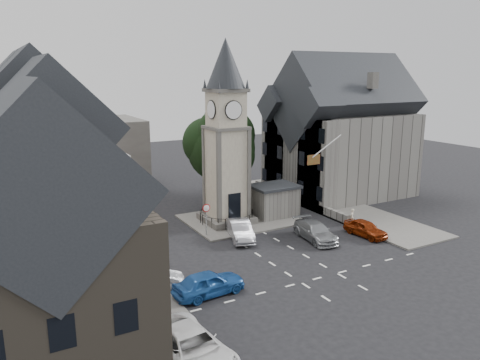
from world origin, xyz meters
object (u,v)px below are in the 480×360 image
clock_tower (226,134)px  pedestrian (352,217)px  car_east_red (365,228)px  stone_shelter (274,201)px  car_west_blue (209,283)px

clock_tower → pedestrian: (9.56, -5.99, -7.38)m
car_east_red → pedestrian: bearing=65.2°
car_east_red → pedestrian: (1.06, 2.84, 0.07)m
clock_tower → pedestrian: 13.48m
clock_tower → stone_shelter: bearing=-5.8°
clock_tower → car_east_red: bearing=-46.1°
car_west_blue → car_east_red: bearing=-82.8°
clock_tower → car_west_blue: (-7.50, -12.11, -7.35)m
clock_tower → car_west_blue: clock_tower is taller
clock_tower → pedestrian: size_ratio=10.93×
car_east_red → car_west_blue: bearing=-172.7°
stone_shelter → car_west_blue: stone_shelter is taller
stone_shelter → clock_tower: bearing=174.2°
car_west_blue → car_east_red: 16.33m
stone_shelter → car_west_blue: bearing=-136.6°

